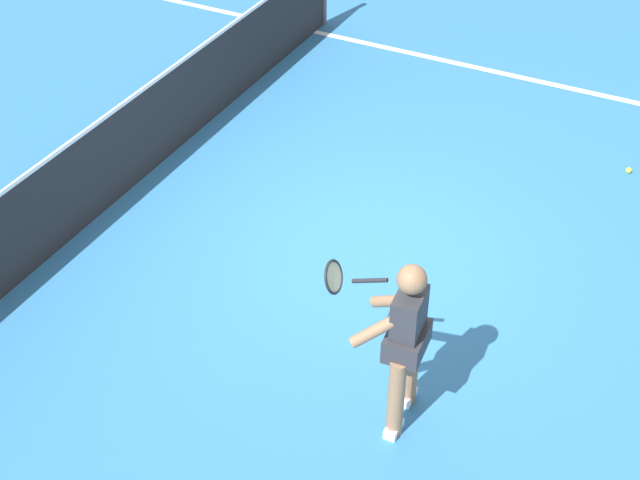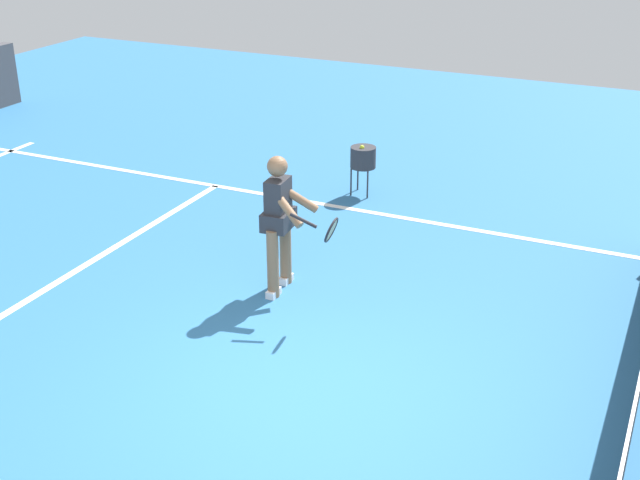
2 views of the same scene
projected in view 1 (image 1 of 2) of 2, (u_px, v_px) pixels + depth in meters
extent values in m
plane|color=teal|center=(366.00, 255.00, 8.73)|extent=(25.68, 25.68, 0.00)
cube|color=white|center=(500.00, 73.00, 11.71)|extent=(0.10, 17.76, 0.01)
cube|color=#232326|center=(131.00, 145.00, 9.41)|extent=(9.03, 0.02, 0.97)
cube|color=white|center=(124.00, 103.00, 9.09)|extent=(9.03, 0.02, 0.04)
cylinder|color=#8C6647|center=(396.00, 398.00, 6.76)|extent=(0.13, 0.13, 0.78)
cylinder|color=#8C6647|center=(410.00, 366.00, 7.02)|extent=(0.13, 0.13, 0.78)
cube|color=white|center=(394.00, 428.00, 6.97)|extent=(0.20, 0.10, 0.08)
cube|color=white|center=(408.00, 396.00, 7.23)|extent=(0.20, 0.10, 0.08)
cube|color=#2D2D33|center=(408.00, 321.00, 6.48)|extent=(0.34, 0.23, 0.52)
cube|color=#2D2D33|center=(407.00, 341.00, 6.61)|extent=(0.42, 0.31, 0.20)
sphere|color=#8C6647|center=(412.00, 279.00, 6.24)|extent=(0.22, 0.22, 0.22)
cylinder|color=#8C6647|center=(382.00, 327.00, 6.41)|extent=(0.31, 0.46, 0.37)
cylinder|color=#8C6647|center=(396.00, 301.00, 6.63)|extent=(0.25, 0.48, 0.37)
cylinder|color=black|center=(370.00, 281.00, 6.87)|extent=(0.06, 0.30, 0.14)
torus|color=black|center=(334.00, 277.00, 6.99)|extent=(0.29, 0.14, 0.28)
cylinder|color=beige|center=(334.00, 277.00, 6.99)|extent=(0.25, 0.11, 0.23)
sphere|color=#D1E533|center=(629.00, 170.00, 9.84)|extent=(0.07, 0.07, 0.07)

